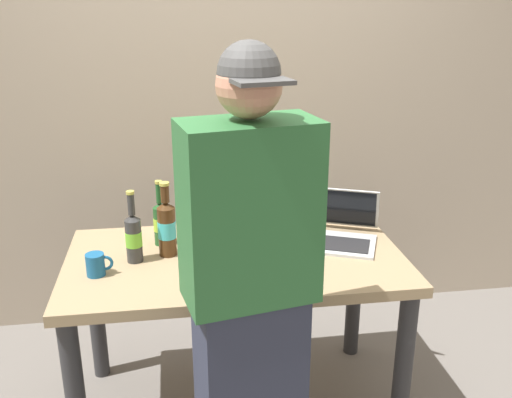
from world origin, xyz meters
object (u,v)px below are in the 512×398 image
(laptop, at_px, (341,230))
(beer_bottle_dark, at_px, (184,221))
(coffee_mug, at_px, (96,264))
(beer_bottle_amber, at_px, (134,236))
(beer_bottle_green, at_px, (167,227))
(beer_bottle_brown, at_px, (161,222))
(person_figure, at_px, (250,305))

(laptop, distance_m, beer_bottle_dark, 0.70)
(laptop, distance_m, coffee_mug, 1.06)
(beer_bottle_amber, relative_size, beer_bottle_dark, 1.14)
(laptop, height_order, beer_bottle_dark, beer_bottle_dark)
(beer_bottle_amber, distance_m, beer_bottle_green, 0.14)
(beer_bottle_brown, distance_m, coffee_mug, 0.37)
(beer_bottle_green, xyz_separation_m, beer_bottle_dark, (0.08, 0.12, -0.02))
(beer_bottle_brown, height_order, coffee_mug, beer_bottle_brown)
(beer_bottle_green, bearing_deg, beer_bottle_dark, 56.90)
(beer_bottle_amber, bearing_deg, beer_bottle_green, 17.40)
(beer_bottle_brown, relative_size, person_figure, 0.17)
(beer_bottle_dark, height_order, person_figure, person_figure)
(laptop, relative_size, beer_bottle_dark, 1.64)
(laptop, relative_size, coffee_mug, 4.14)
(beer_bottle_brown, bearing_deg, beer_bottle_green, -76.81)
(person_figure, bearing_deg, beer_bottle_amber, 124.80)
(beer_bottle_amber, xyz_separation_m, coffee_mug, (-0.14, -0.11, -0.07))
(laptop, xyz_separation_m, coffee_mug, (-1.04, -0.20, -0.00))
(laptop, relative_size, beer_bottle_green, 1.36)
(laptop, height_order, beer_bottle_green, beer_bottle_green)
(beer_bottle_brown, bearing_deg, laptop, -4.90)
(beer_bottle_amber, xyz_separation_m, person_figure, (0.40, -0.57, -0.02))
(person_figure, bearing_deg, beer_bottle_dark, 104.52)
(beer_bottle_green, bearing_deg, person_figure, -66.76)
(laptop, relative_size, person_figure, 0.26)
(laptop, relative_size, beer_bottle_amber, 1.43)
(beer_bottle_dark, xyz_separation_m, person_figure, (0.19, -0.73, -0.01))
(beer_bottle_green, height_order, person_figure, person_figure)
(beer_bottle_green, relative_size, beer_bottle_dark, 1.20)
(person_figure, distance_m, coffee_mug, 0.72)
(beer_bottle_dark, height_order, coffee_mug, beer_bottle_dark)
(laptop, xyz_separation_m, beer_bottle_brown, (-0.79, 0.07, 0.06))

